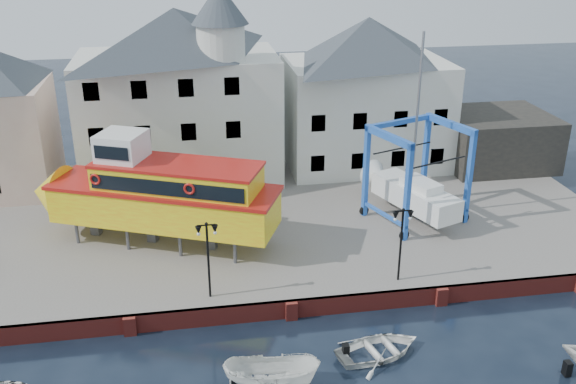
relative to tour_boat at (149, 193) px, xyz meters
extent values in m
plane|color=black|center=(7.01, -7.89, -4.14)|extent=(140.00, 140.00, 0.00)
cube|color=#69625E|center=(7.01, 3.11, -3.64)|extent=(44.00, 22.00, 1.00)
cube|color=maroon|center=(7.01, -7.77, -3.64)|extent=(44.00, 0.25, 1.00)
cube|color=maroon|center=(-0.99, -7.94, -3.64)|extent=(0.60, 0.36, 1.00)
cube|color=maroon|center=(7.01, -7.94, -3.64)|extent=(0.60, 0.36, 1.00)
cube|color=maroon|center=(15.01, -7.94, -3.64)|extent=(0.60, 0.36, 1.00)
cube|color=silver|center=(2.01, 10.61, 1.36)|extent=(14.00, 8.00, 9.00)
pyramid|color=#373E46|center=(2.01, 10.61, 7.46)|extent=(14.00, 8.00, 3.20)
cube|color=black|center=(-3.49, 6.65, -1.54)|extent=(1.00, 0.08, 1.20)
cube|color=black|center=(-0.49, 6.65, -1.54)|extent=(1.00, 0.08, 1.20)
cube|color=black|center=(2.51, 6.65, -1.54)|extent=(1.00, 0.08, 1.20)
cube|color=black|center=(5.51, 6.65, -1.54)|extent=(1.00, 0.08, 1.20)
cube|color=black|center=(-3.49, 6.65, 1.46)|extent=(1.00, 0.08, 1.20)
cube|color=black|center=(-0.49, 6.65, 1.46)|extent=(1.00, 0.08, 1.20)
cube|color=black|center=(2.51, 6.65, 1.46)|extent=(1.00, 0.08, 1.20)
cube|color=black|center=(5.51, 6.65, 1.46)|extent=(1.00, 0.08, 1.20)
cube|color=black|center=(-3.49, 6.65, 4.46)|extent=(1.00, 0.08, 1.20)
cube|color=black|center=(-0.49, 6.65, 4.46)|extent=(1.00, 0.08, 1.20)
cube|color=black|center=(2.51, 6.65, 4.46)|extent=(1.00, 0.08, 1.20)
cube|color=black|center=(5.51, 6.65, 4.46)|extent=(1.00, 0.08, 1.20)
cylinder|color=silver|center=(5.01, 8.21, 7.06)|extent=(3.20, 3.20, 2.40)
cone|color=#373E46|center=(5.01, 8.21, 9.56)|extent=(3.80, 3.80, 2.60)
cube|color=silver|center=(16.01, 11.11, 0.86)|extent=(12.00, 8.00, 8.00)
pyramid|color=#373E46|center=(16.01, 11.11, 6.46)|extent=(12.00, 8.00, 3.20)
cube|color=black|center=(11.51, 7.15, -1.54)|extent=(1.00, 0.08, 1.20)
cube|color=black|center=(14.51, 7.15, -1.54)|extent=(1.00, 0.08, 1.20)
cube|color=black|center=(17.51, 7.15, -1.54)|extent=(1.00, 0.08, 1.20)
cube|color=black|center=(20.51, 7.15, -1.54)|extent=(1.00, 0.08, 1.20)
cube|color=black|center=(11.51, 7.15, 1.46)|extent=(1.00, 0.08, 1.20)
cube|color=black|center=(14.51, 7.15, 1.46)|extent=(1.00, 0.08, 1.20)
cube|color=black|center=(17.51, 7.15, 1.46)|extent=(1.00, 0.08, 1.20)
cube|color=black|center=(20.51, 7.15, 1.46)|extent=(1.00, 0.08, 1.20)
cube|color=black|center=(26.01, 9.11, -1.14)|extent=(8.00, 7.00, 4.00)
cylinder|color=black|center=(3.01, -6.69, -1.14)|extent=(0.12, 0.12, 4.00)
cube|color=black|center=(3.01, -6.69, 0.91)|extent=(0.90, 0.06, 0.06)
sphere|color=black|center=(3.01, -6.69, 0.98)|extent=(0.16, 0.16, 0.16)
cone|color=black|center=(2.61, -6.69, 0.64)|extent=(0.32, 0.32, 0.45)
sphere|color=white|center=(2.61, -6.69, 0.46)|extent=(0.18, 0.18, 0.18)
cone|color=black|center=(3.41, -6.69, 0.64)|extent=(0.32, 0.32, 0.45)
sphere|color=white|center=(3.41, -6.69, 0.46)|extent=(0.18, 0.18, 0.18)
cylinder|color=black|center=(13.01, -6.69, -1.14)|extent=(0.12, 0.12, 4.00)
cube|color=black|center=(13.01, -6.69, 0.91)|extent=(0.90, 0.06, 0.06)
sphere|color=black|center=(13.01, -6.69, 0.98)|extent=(0.16, 0.16, 0.16)
cone|color=black|center=(12.61, -6.69, 0.64)|extent=(0.32, 0.32, 0.45)
sphere|color=white|center=(12.61, -6.69, 0.46)|extent=(0.18, 0.18, 0.18)
cone|color=black|center=(13.41, -6.69, 0.64)|extent=(0.32, 0.32, 0.45)
sphere|color=white|center=(13.41, -6.69, 0.46)|extent=(0.18, 0.18, 0.18)
cylinder|color=#59595E|center=(-4.42, 0.51, -2.44)|extent=(0.26, 0.26, 1.40)
cylinder|color=#59595E|center=(-3.37, 2.91, -2.44)|extent=(0.26, 0.26, 1.40)
cylinder|color=#59595E|center=(-1.42, -0.81, -2.44)|extent=(0.26, 0.26, 1.40)
cylinder|color=#59595E|center=(-0.37, 1.59, -2.44)|extent=(0.26, 0.26, 1.40)
cylinder|color=#59595E|center=(1.58, -2.12, -2.44)|extent=(0.26, 0.26, 1.40)
cylinder|color=#59595E|center=(2.64, 0.28, -2.44)|extent=(0.26, 0.26, 1.40)
cylinder|color=#59595E|center=(4.59, -3.44, -2.44)|extent=(0.26, 0.26, 1.40)
cylinder|color=#59595E|center=(5.64, -1.04, -2.44)|extent=(0.26, 0.26, 1.40)
cube|color=#59595E|center=(-3.46, 1.52, -2.44)|extent=(0.70, 0.65, 1.40)
cube|color=#59595E|center=(-0.03, 0.02, -2.44)|extent=(0.70, 0.65, 1.40)
cube|color=#59595E|center=(3.40, -1.49, -2.44)|extent=(0.70, 0.65, 1.40)
cube|color=#F5A814|center=(0.82, -0.36, -0.71)|extent=(13.43, 8.52, 2.06)
cone|color=#F5A814|center=(-6.12, 2.68, -0.71)|extent=(3.31, 4.09, 3.56)
cube|color=#B31913|center=(0.82, -0.36, 0.41)|extent=(13.75, 8.77, 0.21)
cube|color=#F5A814|center=(1.68, -0.73, 1.07)|extent=(9.85, 6.67, 1.50)
cube|color=black|center=(1.03, -2.22, 1.12)|extent=(8.26, 3.66, 0.84)
cube|color=black|center=(2.33, 0.75, 1.12)|extent=(8.26, 3.66, 0.84)
cube|color=#B31913|center=(1.68, -0.73, 1.90)|extent=(10.06, 6.83, 0.17)
cube|color=white|center=(-1.32, 0.58, 2.67)|extent=(3.21, 3.21, 1.70)
cube|color=black|center=(-1.82, -0.56, 2.74)|extent=(1.90, 0.88, 0.75)
torus|color=#B31913|center=(-2.85, -0.58, 1.26)|extent=(0.65, 0.38, 0.66)
torus|color=#B31913|center=(2.30, -2.83, 1.26)|extent=(0.65, 0.38, 0.66)
cube|color=#1A4CB0|center=(14.83, -2.31, -0.11)|extent=(0.39, 0.39, 6.07)
cylinder|color=black|center=(14.83, -2.31, -2.84)|extent=(0.64, 0.42, 0.61)
cube|color=#1A4CB0|center=(13.42, 1.47, -0.11)|extent=(0.39, 0.39, 6.07)
cylinder|color=black|center=(13.42, 1.47, -2.84)|extent=(0.64, 0.42, 0.61)
cube|color=#1A4CB0|center=(19.42, -0.58, -0.11)|extent=(0.39, 0.39, 6.07)
cylinder|color=black|center=(19.42, -0.58, -2.84)|extent=(0.64, 0.42, 0.61)
cube|color=#1A4CB0|center=(18.00, 3.19, -0.11)|extent=(0.39, 0.39, 6.07)
cylinder|color=black|center=(18.00, 3.19, -2.84)|extent=(0.64, 0.42, 0.61)
cube|color=#1A4CB0|center=(14.13, -0.42, 2.78)|extent=(1.81, 4.17, 0.43)
cube|color=#1A4CB0|center=(14.13, -0.42, -2.28)|extent=(1.72, 4.14, 0.18)
cube|color=#1A4CB0|center=(18.71, 1.31, 2.78)|extent=(1.81, 4.17, 0.43)
cube|color=#1A4CB0|center=(18.71, 1.31, -2.28)|extent=(1.72, 4.14, 0.18)
cube|color=#1A4CB0|center=(15.71, 2.33, 2.78)|extent=(4.98, 2.11, 0.30)
cube|color=white|center=(16.42, 0.44, -1.58)|extent=(4.16, 6.79, 1.39)
cone|color=white|center=(15.06, 4.06, -1.58)|extent=(2.36, 2.00, 2.00)
cube|color=#59595E|center=(16.42, 0.44, -2.58)|extent=(0.74, 1.53, 0.61)
cube|color=white|center=(16.57, 0.04, -0.63)|extent=(2.21, 2.92, 0.52)
cylinder|color=#99999E|center=(16.27, 0.85, 3.88)|extent=(0.21, 0.21, 9.54)
cube|color=black|center=(16.97, -1.02, 1.17)|extent=(4.35, 1.73, 0.05)
cube|color=black|center=(15.87, 1.91, 1.17)|extent=(4.35, 1.73, 0.05)
imported|color=white|center=(10.54, -11.45, -4.14)|extent=(4.70, 3.82, 0.86)
camera|label=1|loc=(2.30, -34.98, 14.65)|focal=40.00mm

